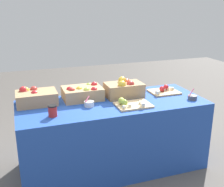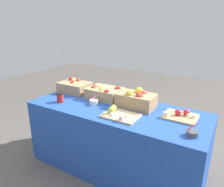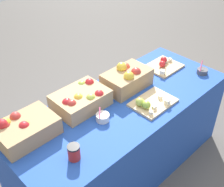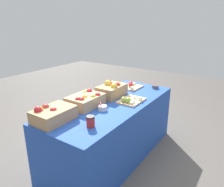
% 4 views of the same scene
% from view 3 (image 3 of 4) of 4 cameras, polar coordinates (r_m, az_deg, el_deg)
% --- Properties ---
extents(ground_plane, '(10.00, 10.00, 0.00)m').
position_cam_3_polar(ground_plane, '(2.80, 1.86, -13.80)').
color(ground_plane, '#56514C').
extents(table, '(1.90, 0.76, 0.74)m').
position_cam_3_polar(table, '(2.53, 2.02, -8.39)').
color(table, '#234CAD').
rests_on(table, ground_plane).
extents(apple_crate_left, '(0.39, 0.27, 0.17)m').
position_cam_3_polar(apple_crate_left, '(2.04, -16.63, -6.54)').
color(apple_crate_left, tan).
rests_on(apple_crate_left, table).
extents(apple_crate_middle, '(0.40, 0.29, 0.16)m').
position_cam_3_polar(apple_crate_middle, '(2.21, -6.09, -1.12)').
color(apple_crate_middle, tan).
rests_on(apple_crate_middle, table).
extents(apple_crate_right, '(0.39, 0.25, 0.20)m').
position_cam_3_polar(apple_crate_right, '(2.42, 2.86, 3.05)').
color(apple_crate_right, tan).
rests_on(apple_crate_right, table).
extents(cutting_board_front, '(0.34, 0.25, 0.08)m').
position_cam_3_polar(cutting_board_front, '(2.27, 7.54, -1.81)').
color(cutting_board_front, '#D1B284').
rests_on(cutting_board_front, table).
extents(cutting_board_back, '(0.31, 0.26, 0.08)m').
position_cam_3_polar(cutting_board_back, '(2.76, 9.94, 5.36)').
color(cutting_board_back, tan).
rests_on(cutting_board_back, table).
extents(sample_bowl_near, '(0.10, 0.10, 0.09)m').
position_cam_3_polar(sample_bowl_near, '(2.11, -1.83, -4.65)').
color(sample_bowl_near, silver).
rests_on(sample_bowl_near, table).
extents(sample_bowl_mid, '(0.10, 0.09, 0.11)m').
position_cam_3_polar(sample_bowl_mid, '(2.74, 17.09, 4.16)').
color(sample_bowl_mid, '#4C4C51').
rests_on(sample_bowl_mid, table).
extents(coffee_cup, '(0.08, 0.08, 0.10)m').
position_cam_3_polar(coffee_cup, '(1.85, -7.39, -11.23)').
color(coffee_cup, red).
rests_on(coffee_cup, table).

